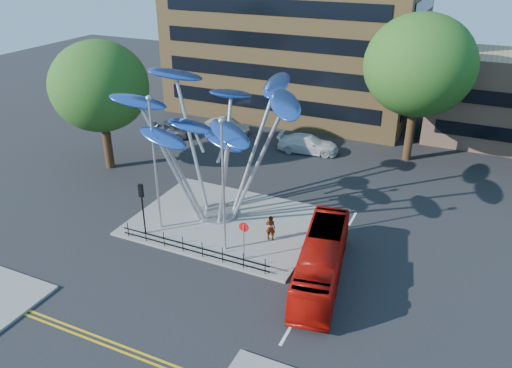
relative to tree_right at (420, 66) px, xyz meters
The scene contains 17 objects.
ground 24.75m from the tree_right, 109.98° to the right, with size 120.00×120.00×0.00m, color black.
traffic_island 20.01m from the tree_right, 119.36° to the right, with size 12.00×9.00×0.15m, color slate.
double_yellow_near 30.21m from the tree_right, 105.95° to the right, with size 40.00×0.12×0.01m, color gold.
double_yellow_far 30.49m from the tree_right, 105.78° to the right, with size 40.00×0.12×0.01m, color gold.
tree_right is the anchor object (origin of this frame).
tree_left 25.09m from the tree_right, 151.39° to the right, with size 7.60×7.60×10.32m.
leaf_sculpture 18.37m from the tree_right, 123.31° to the right, with size 12.72×9.54×9.51m.
street_lamp_left 22.49m from the tree_right, 124.05° to the right, with size 0.36×0.36×8.80m.
street_lamp_right 20.64m from the tree_right, 111.54° to the right, with size 0.36×0.36×8.30m.
traffic_light_island 24.06m from the tree_right, 123.69° to the right, with size 0.28×0.18×3.42m.
no_entry_sign_island 21.31m from the tree_right, 107.12° to the right, with size 0.60×0.10×2.45m.
pedestrian_railing_front 23.43m from the tree_right, 113.91° to the right, with size 10.00×0.06×1.00m.
red_bus 20.50m from the tree_right, 94.15° to the right, with size 2.10×8.99×2.50m, color #A60E07.
pedestrian 19.10m from the tree_right, 107.84° to the right, with size 0.61×0.40×1.69m, color gray.
parked_car_left 23.02m from the tree_right, behind, with size 1.73×4.30×1.46m, color #414349.
parked_car_mid 18.53m from the tree_right, behind, with size 1.50×4.29×1.41m, color #B4B9BD.
parked_car_right 11.16m from the tree_right, 165.96° to the right, with size 2.17×5.35×1.55m, color silver.
Camera 1 is at (12.83, -19.24, 16.96)m, focal length 35.00 mm.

